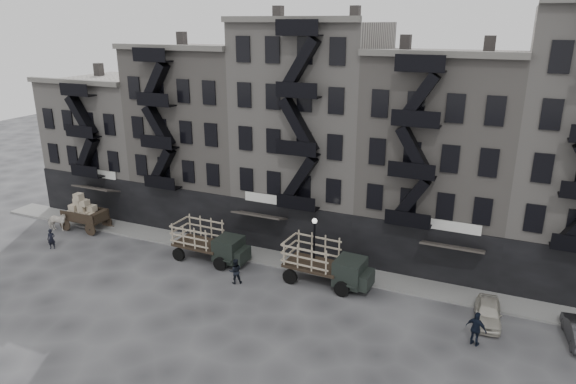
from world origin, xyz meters
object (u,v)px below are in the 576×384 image
at_px(pedestrian_west, 51,239).
at_px(stake_truck_east, 325,260).
at_px(wagon, 83,208).
at_px(policeman, 476,329).
at_px(car_east, 488,312).
at_px(stake_truck_west, 209,239).
at_px(pedestrian_mid, 235,271).
at_px(horse, 57,222).

bearing_deg(pedestrian_west, stake_truck_east, -20.56).
relative_size(wagon, policeman, 1.93).
bearing_deg(car_east, stake_truck_west, 174.90).
distance_m(pedestrian_west, policeman, 31.64).
bearing_deg(pedestrian_mid, car_east, 151.36).
distance_m(stake_truck_east, car_east, 10.57).
height_order(wagon, stake_truck_west, wagon).
bearing_deg(pedestrian_west, stake_truck_west, -14.64).
xyz_separation_m(stake_truck_east, car_east, (10.50, -0.53, -1.09)).
distance_m(stake_truck_west, stake_truck_east, 9.16).
bearing_deg(stake_truck_west, pedestrian_west, -163.69).
bearing_deg(stake_truck_west, wagon, 177.73).
relative_size(stake_truck_west, policeman, 2.90).
height_order(stake_truck_east, car_east, stake_truck_east).
bearing_deg(wagon, stake_truck_west, -4.38).
height_order(car_east, pedestrian_mid, pedestrian_mid).
relative_size(stake_truck_west, pedestrian_mid, 3.25).
relative_size(horse, policeman, 0.98).
height_order(car_east, policeman, policeman).
height_order(wagon, policeman, wagon).
bearing_deg(stake_truck_west, stake_truck_east, 2.05).
bearing_deg(car_east, wagon, 173.95).
xyz_separation_m(stake_truck_west, stake_truck_east, (9.16, 0.12, 0.07)).
distance_m(car_east, pedestrian_west, 32.25).
distance_m(car_east, policeman, 2.80).
xyz_separation_m(horse, pedestrian_mid, (18.47, -1.89, 0.07)).
bearing_deg(pedestrian_mid, horse, -41.38).
bearing_deg(policeman, pedestrian_mid, 17.13).
distance_m(stake_truck_west, car_east, 19.69).
distance_m(wagon, policeman, 32.53).
relative_size(horse, stake_truck_east, 0.32).
relative_size(wagon, pedestrian_west, 2.41).
bearing_deg(stake_truck_west, horse, -176.85).
xyz_separation_m(stake_truck_west, pedestrian_mid, (3.56, -2.37, -0.76)).
xyz_separation_m(wagon, pedestrian_mid, (16.66, -3.19, -0.97)).
bearing_deg(pedestrian_west, pedestrian_mid, -26.16).
distance_m(pedestrian_west, pedestrian_mid, 16.04).
xyz_separation_m(stake_truck_west, car_east, (19.66, -0.42, -1.03)).
bearing_deg(stake_truck_west, pedestrian_mid, -32.27).
bearing_deg(policeman, car_east, -79.96).
bearing_deg(stake_truck_west, car_east, 0.10).
relative_size(stake_truck_west, pedestrian_west, 3.63).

